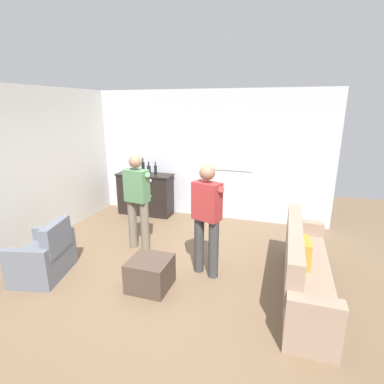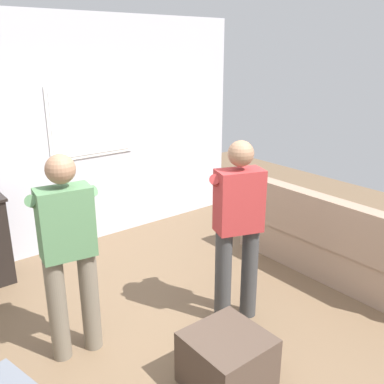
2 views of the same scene
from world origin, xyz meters
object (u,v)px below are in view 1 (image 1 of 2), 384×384
sideboard_cabinet (145,194)px  person_standing_right (207,215)px  person_standing_left (138,198)px  bottle_spirits_clear (143,168)px  bottle_liquor_amber (149,170)px  couch (304,270)px  armchair (45,257)px  ottoman (150,273)px  bottle_wine_green (156,170)px

sideboard_cabinet → person_standing_right: (2.04, -2.10, 0.46)m
sideboard_cabinet → person_standing_left: 1.83m
bottle_spirits_clear → person_standing_right: 2.95m
bottle_liquor_amber → person_standing_right: size_ratio=0.18×
bottle_spirits_clear → person_standing_right: bearing=-45.5°
couch → bottle_spirits_clear: (-3.43, 2.19, 0.76)m
armchair → ottoman: (1.63, 0.19, -0.08)m
bottle_liquor_amber → ottoman: size_ratio=0.53×
armchair → sideboard_cabinet: sideboard_cabinet is taller
bottle_spirits_clear → armchair: bearing=-94.4°
sideboard_cabinet → bottle_spirits_clear: size_ratio=3.58×
armchair → bottle_spirits_clear: size_ratio=2.79×
ottoman → person_standing_left: size_ratio=0.33×
armchair → person_standing_right: bearing=18.8°
armchair → person_standing_right: size_ratio=0.60×
person_standing_right → sideboard_cabinet: bearing=134.1°
bottle_wine_green → person_standing_left: person_standing_left is taller
couch → bottle_liquor_amber: bearing=146.8°
person_standing_left → sideboard_cabinet: bearing=112.5°
person_standing_right → bottle_spirits_clear: bearing=134.5°
sideboard_cabinet → person_standing_right: bearing=-45.9°
couch → person_standing_left: bearing=168.6°
bottle_spirits_clear → ottoman: bottle_spirits_clear is taller
sideboard_cabinet → ottoman: size_ratio=2.33×
armchair → bottle_wine_green: size_ratio=3.45×
sideboard_cabinet → ottoman: bearing=-62.8°
armchair → sideboard_cabinet: bearing=85.1°
bottle_wine_green → armchair: bearing=-100.0°
couch → bottle_spirits_clear: size_ratio=6.53×
armchair → sideboard_cabinet: (0.25, 2.88, 0.19)m
couch → person_standing_right: person_standing_right is taller
bottle_wine_green → bottle_liquor_amber: (-0.13, -0.08, -0.00)m
armchair → ottoman: bearing=6.5°
bottle_wine_green → person_standing_left: size_ratio=0.17×
couch → person_standing_left: 2.84m
couch → person_standing_left: (-2.72, 0.55, 0.59)m
bottle_liquor_amber → bottle_spirits_clear: 0.18m
person_standing_left → person_standing_right: 1.43m
couch → bottle_liquor_amber: size_ratio=7.93×
armchair → ottoman: armchair is taller
armchair → person_standing_left: person_standing_left is taller
armchair → bottle_wine_green: bottle_wine_green is taller
sideboard_cabinet → bottle_wine_green: (0.26, 0.03, 0.59)m
armchair → person_standing_left: size_ratio=0.60×
couch → bottle_wine_green: size_ratio=8.07×
bottle_spirits_clear → couch: bearing=-32.5°
sideboard_cabinet → bottle_liquor_amber: bottle_liquor_amber is taller
sideboard_cabinet → person_standing_left: (0.68, -1.64, 0.46)m
couch → bottle_wine_green: bearing=144.8°
couch → sideboard_cabinet: sideboard_cabinet is taller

